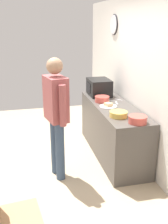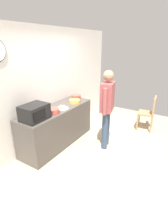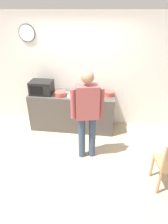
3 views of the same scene
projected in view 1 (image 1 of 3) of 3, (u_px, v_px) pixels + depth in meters
ground_plane at (42, 164)px, 4.27m from camera, size 6.00×6.00×0.00m
back_wall at (139, 80)px, 4.20m from camera, size 5.40×0.13×2.60m
kitchen_counter at (113, 130)px, 4.49m from camera, size 1.96×0.62×0.88m
microwave at (99, 87)px, 4.92m from camera, size 0.50×0.39×0.30m
sandwich_plate at (108, 106)px, 4.26m from camera, size 0.28×0.28×0.07m
salad_bowl at (118, 114)px, 3.80m from camera, size 0.26×0.26×0.08m
cereal_bowl at (102, 99)px, 4.52m from camera, size 0.25×0.25×0.10m
mixing_bowl at (138, 120)px, 3.56m from camera, size 0.25×0.25×0.10m
fork_utensil at (117, 103)px, 4.46m from camera, size 0.17×0.05×0.01m
spoon_utensil at (118, 100)px, 4.65m from camera, size 0.16×0.10×0.01m
person_standing at (56, 110)px, 3.64m from camera, size 0.58×0.32×1.75m
wooden_chair at (10, 214)px, 2.40m from camera, size 0.45×0.45×0.94m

